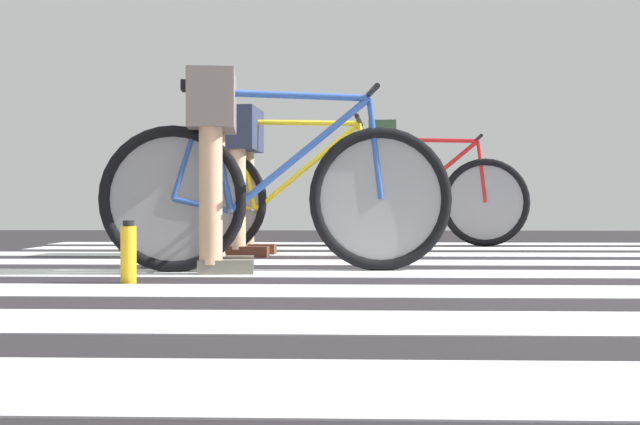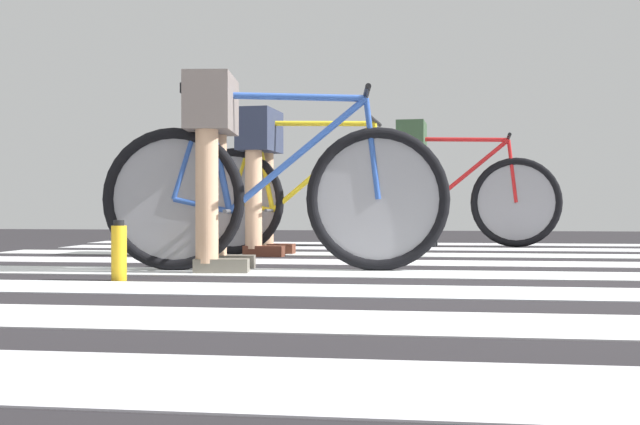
{
  "view_description": "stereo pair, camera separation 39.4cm",
  "coord_description": "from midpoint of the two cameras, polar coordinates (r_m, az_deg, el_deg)",
  "views": [
    {
      "loc": [
        -0.2,
        -3.65,
        0.33
      ],
      "look_at": [
        -0.33,
        0.27,
        0.31
      ],
      "focal_mm": 43.04,
      "sensor_mm": 36.0,
      "label": 1
    },
    {
      "loc": [
        0.19,
        -3.65,
        0.33
      ],
      "look_at": [
        -0.33,
        0.27,
        0.31
      ],
      "focal_mm": 43.04,
      "sensor_mm": 36.0,
      "label": 2
    }
  ],
  "objects": [
    {
      "name": "water_bottle",
      "position": [
        3.35,
        -11.59,
        -2.9
      ],
      "size": [
        0.07,
        0.07,
        0.26
      ],
      "color": "gold",
      "rests_on": "ground"
    },
    {
      "name": "ground",
      "position": [
        3.67,
        7.59,
        -4.74
      ],
      "size": [
        18.0,
        14.0,
        0.02
      ],
      "color": "#262427"
    },
    {
      "name": "bicycle_1_of_3",
      "position": [
        3.79,
        -0.46,
        1.42
      ],
      "size": [
        1.73,
        0.52,
        0.93
      ],
      "rotation": [
        0.0,
        0.0,
        0.11
      ],
      "color": "black",
      "rests_on": "ground"
    },
    {
      "name": "cyclist_2_of_3",
      "position": [
        5.09,
        -2.28,
        3.86
      ],
      "size": [
        0.34,
        0.43,
        0.97
      ],
      "rotation": [
        0.0,
        0.0,
        -0.08
      ],
      "color": "tan",
      "rests_on": "ground"
    },
    {
      "name": "bicycle_2_of_3",
      "position": [
        5.01,
        1.17,
        1.16
      ],
      "size": [
        1.74,
        0.52,
        0.93
      ],
      "rotation": [
        0.0,
        0.0,
        -0.08
      ],
      "color": "black",
      "rests_on": "ground"
    },
    {
      "name": "bicycle_3_of_3",
      "position": [
        6.31,
        11.48,
        0.98
      ],
      "size": [
        1.74,
        0.52,
        0.93
      ],
      "rotation": [
        0.0,
        0.0,
        -0.07
      ],
      "color": "black",
      "rests_on": "ground"
    },
    {
      "name": "cyclist_1_of_3",
      "position": [
        3.82,
        -5.13,
        5.06
      ],
      "size": [
        0.35,
        0.43,
        0.97
      ],
      "rotation": [
        0.0,
        0.0,
        0.11
      ],
      "color": "tan",
      "rests_on": "ground"
    },
    {
      "name": "crosswalk_markings",
      "position": [
        3.64,
        7.4,
        -4.59
      ],
      "size": [
        5.49,
        6.52,
        0.0
      ],
      "color": "silver",
      "rests_on": "ground"
    },
    {
      "name": "cyclist_3_of_3",
      "position": [
        6.33,
        8.67,
        3.46
      ],
      "size": [
        0.34,
        0.43,
        1.02
      ],
      "rotation": [
        0.0,
        0.0,
        -0.07
      ],
      "color": "tan",
      "rests_on": "ground"
    }
  ]
}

